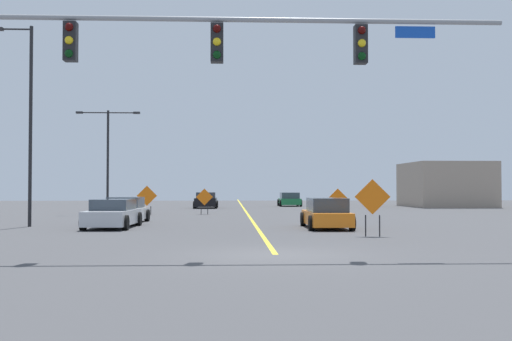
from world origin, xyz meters
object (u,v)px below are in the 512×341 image
street_lamp_mid_left (28,117)px  car_silver_passing (113,214)px  construction_sign_right_shoulder (147,197)px  car_black_approaching (206,201)px  car_orange_distant (326,214)px  construction_sign_left_lane (338,201)px  traffic_signal_assembly (140,57)px  construction_sign_median_near (204,198)px  construction_sign_median_far (372,200)px  street_lamp_near_left (108,151)px  car_white_near (125,211)px  car_green_far (289,200)px

street_lamp_mid_left → car_silver_passing: bearing=-13.7°
construction_sign_right_shoulder → car_black_approaching: bearing=75.5°
car_orange_distant → car_silver_passing: (-9.51, 0.70, -0.02)m
construction_sign_left_lane → street_lamp_mid_left: bearing=-167.4°
traffic_signal_assembly → construction_sign_median_near: traffic_signal_assembly is taller
construction_sign_median_far → car_silver_passing: bearing=153.5°
street_lamp_mid_left → street_lamp_near_left: 13.21m
construction_sign_median_near → car_silver_passing: 14.43m
car_white_near → car_silver_passing: (0.12, -4.01, 0.01)m
street_lamp_near_left → car_black_approaching: (6.14, 12.57, -3.64)m
construction_sign_median_near → car_green_far: construction_sign_median_near is taller
construction_sign_median_far → car_orange_distant: bearing=102.5°
construction_sign_right_shoulder → car_orange_distant: bearing=-55.5°
construction_sign_right_shoulder → construction_sign_median_far: size_ratio=0.91×
street_lamp_mid_left → construction_sign_median_far: (14.61, -6.25, -3.72)m
car_white_near → car_silver_passing: car_white_near is taller
construction_sign_median_near → car_green_far: bearing=67.2°
construction_sign_left_lane → construction_sign_median_far: (-0.39, -9.59, 0.25)m
car_green_far → car_white_near: (-11.15, -27.85, -0.03)m
construction_sign_median_near → car_black_approaching: (-0.37, 12.73, -0.43)m
street_lamp_mid_left → construction_sign_left_lane: (15.00, 3.34, -3.97)m
car_white_near → car_silver_passing: bearing=-88.3°
construction_sign_left_lane → construction_sign_median_near: size_ratio=1.01×
construction_sign_median_near → street_lamp_near_left: bearing=178.6°
construction_sign_median_near → car_orange_distant: size_ratio=0.38×
traffic_signal_assembly → car_black_approaching: 38.43m
street_lamp_near_left → car_orange_distant: street_lamp_near_left is taller
construction_sign_left_lane → construction_sign_median_far: bearing=-92.3°
car_white_near → street_lamp_mid_left: bearing=-142.9°
construction_sign_median_far → construction_sign_right_shoulder: bearing=119.9°
construction_sign_median_far → traffic_signal_assembly: bearing=-141.2°
street_lamp_mid_left → construction_sign_left_lane: street_lamp_mid_left is taller
street_lamp_near_left → car_white_near: bearing=-74.2°
traffic_signal_assembly → construction_sign_median_near: bearing=88.4°
car_green_far → car_white_near: size_ratio=0.97×
car_white_near → car_orange_distant: bearing=-26.1°
traffic_signal_assembly → car_orange_distant: traffic_signal_assembly is taller
construction_sign_left_lane → construction_sign_median_far: size_ratio=0.83×
car_silver_passing → construction_sign_left_lane: bearing=21.7°
traffic_signal_assembly → car_green_far: size_ratio=3.94×
street_lamp_near_left → car_green_far: (14.01, 17.73, -3.65)m
car_orange_distant → car_black_approaching: (-6.35, 27.42, 0.01)m
street_lamp_near_left → construction_sign_left_lane: 17.29m
construction_sign_median_near → car_green_far: 19.39m
traffic_signal_assembly → street_lamp_near_left: 26.24m
construction_sign_median_far → construction_sign_left_lane: bearing=87.7°
car_orange_distant → car_silver_passing: car_orange_distant is taller
traffic_signal_assembly → construction_sign_left_lane: (8.08, 15.78, -4.19)m
construction_sign_median_near → construction_sign_median_far: size_ratio=0.82×
street_lamp_near_left → construction_sign_median_near: size_ratio=4.04×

